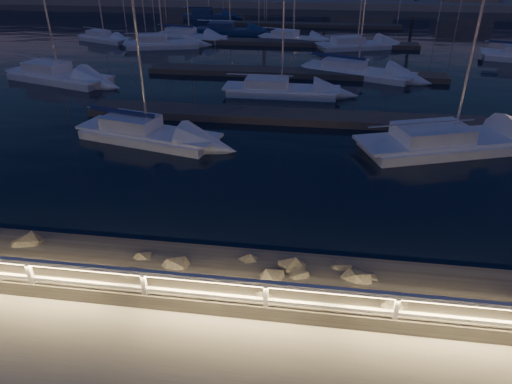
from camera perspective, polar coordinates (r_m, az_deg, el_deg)
ground at (r=11.59m, az=-3.88°, el=-14.73°), size 400.00×400.00×0.00m
harbor_water at (r=40.51m, az=5.31°, el=15.56°), size 400.00×440.00×0.60m
guard_rail at (r=11.09m, az=-4.37°, el=-11.77°), size 44.11×0.12×1.06m
floating_docks at (r=41.64m, az=5.46°, el=16.70°), size 22.00×36.00×0.40m
sailboat_b at (r=23.43m, az=-13.75°, el=7.32°), size 7.58×3.80×12.46m
sailboat_c at (r=30.29m, az=2.83°, el=12.79°), size 7.53×2.35×12.72m
sailboat_d at (r=23.51m, az=22.90°, el=5.99°), size 9.47×5.50×15.48m
sailboat_e at (r=51.21m, az=-18.54°, el=17.85°), size 6.29×3.96×10.49m
sailboat_f at (r=36.51m, az=-23.65°, el=13.31°), size 8.66×4.82×14.24m
sailboat_g at (r=46.10m, az=12.29°, el=17.61°), size 7.98×4.70×13.10m
sailboat_h at (r=35.90m, az=12.25°, el=14.68°), size 8.51×5.32×14.00m
sailboat_i at (r=46.40m, az=-11.79°, el=17.76°), size 7.48×3.96×12.35m
sailboat_j at (r=49.96m, az=-8.54°, el=18.74°), size 7.99×4.10×13.13m
sailboat_k at (r=48.93m, az=4.48°, el=18.70°), size 7.30×3.92×11.94m
sailboat_m at (r=65.61m, az=-6.06°, el=21.11°), size 7.13×2.30×12.11m
sailboat_n at (r=53.45m, az=-3.47°, el=19.59°), size 7.79×2.60×13.13m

